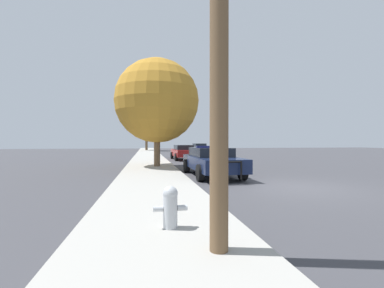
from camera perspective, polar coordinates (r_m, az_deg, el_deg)
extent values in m
plane|color=#3D3D42|center=(10.11, 22.30, -8.87)|extent=(110.00, 110.00, 0.00)
cube|color=#A3A099|center=(8.56, -8.40, -10.10)|extent=(3.00, 110.00, 0.13)
cube|color=#141E3D|center=(12.31, 4.39, -4.12)|extent=(2.02, 5.00, 0.58)
cube|color=black|center=(12.52, 4.08, -1.76)|extent=(1.70, 2.61, 0.42)
cylinder|color=black|center=(11.20, 11.20, -6.08)|extent=(0.26, 0.72, 0.71)
cylinder|color=black|center=(10.62, 1.81, -6.43)|extent=(0.26, 0.72, 0.71)
cylinder|color=black|center=(14.07, 6.33, -4.73)|extent=(0.26, 0.72, 0.71)
cylinder|color=black|center=(13.61, -1.20, -4.90)|extent=(0.26, 0.72, 0.71)
cylinder|color=black|center=(10.01, 10.89, -5.74)|extent=(0.07, 0.07, 0.71)
cylinder|color=black|center=(9.72, 6.19, -5.93)|extent=(0.07, 0.07, 0.71)
cylinder|color=black|center=(9.83, 8.58, -3.98)|extent=(0.91, 0.09, 0.07)
cube|color=navy|center=(12.51, 4.08, -0.60)|extent=(1.38, 0.23, 0.09)
cube|color=navy|center=(12.60, 8.60, -3.89)|extent=(0.09, 3.57, 0.16)
cylinder|color=#B7BCC1|center=(4.65, -4.84, -14.74)|extent=(0.25, 0.25, 0.57)
sphere|color=#B7BCC1|center=(4.58, -4.84, -10.88)|extent=(0.26, 0.26, 0.26)
cylinder|color=#B7BCC1|center=(4.62, -7.53, -14.11)|extent=(0.17, 0.10, 0.10)
cylinder|color=#B7BCC1|center=(4.66, -2.17, -13.98)|extent=(0.17, 0.10, 0.10)
cylinder|color=brown|center=(4.01, 6.05, 27.88)|extent=(0.26, 0.26, 6.71)
cylinder|color=#424247|center=(26.94, -7.51, 2.42)|extent=(0.16, 0.16, 4.82)
cylinder|color=#424247|center=(27.23, -4.23, 7.18)|extent=(3.11, 0.11, 0.11)
cube|color=black|center=(27.38, -0.97, 6.19)|extent=(0.30, 0.24, 0.90)
sphere|color=red|center=(27.29, -0.93, 6.85)|extent=(0.20, 0.20, 0.20)
sphere|color=orange|center=(27.26, -0.93, 6.22)|extent=(0.20, 0.20, 0.20)
sphere|color=green|center=(27.23, -0.93, 5.59)|extent=(0.20, 0.20, 0.20)
cube|color=#474C51|center=(36.97, 1.73, -1.03)|extent=(2.02, 4.05, 0.58)
cube|color=black|center=(37.15, 1.65, -0.23)|extent=(1.67, 2.14, 0.45)
cylinder|color=black|center=(36.04, 3.60, -1.53)|extent=(0.28, 0.72, 0.71)
cylinder|color=black|center=(35.56, 0.86, -1.56)|extent=(0.28, 0.72, 0.71)
cylinder|color=black|center=(38.39, 2.53, -1.40)|extent=(0.28, 0.72, 0.71)
cylinder|color=black|center=(37.95, -0.05, -1.43)|extent=(0.28, 0.72, 0.71)
cube|color=maroon|center=(23.39, -2.04, -1.96)|extent=(1.78, 4.71, 0.60)
cube|color=black|center=(23.14, -1.94, -0.73)|extent=(1.49, 2.46, 0.41)
cylinder|color=black|center=(24.72, -4.47, -2.52)|extent=(0.26, 0.67, 0.67)
cylinder|color=black|center=(24.97, -0.75, -2.48)|extent=(0.26, 0.67, 0.67)
cylinder|color=black|center=(21.85, -3.52, -2.92)|extent=(0.26, 0.67, 0.67)
cylinder|color=black|center=(22.14, 0.67, -2.87)|extent=(0.26, 0.67, 0.67)
cylinder|color=brown|center=(46.36, -10.10, 1.01)|extent=(0.43, 0.43, 3.83)
sphere|color=#B77F28|center=(46.50, -10.10, 4.97)|extent=(4.71, 4.71, 4.71)
cylinder|color=brown|center=(16.01, -7.77, -0.22)|extent=(0.38, 0.38, 2.61)
sphere|color=#B77F28|center=(16.21, -7.79, 9.46)|extent=(5.17, 5.17, 5.17)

